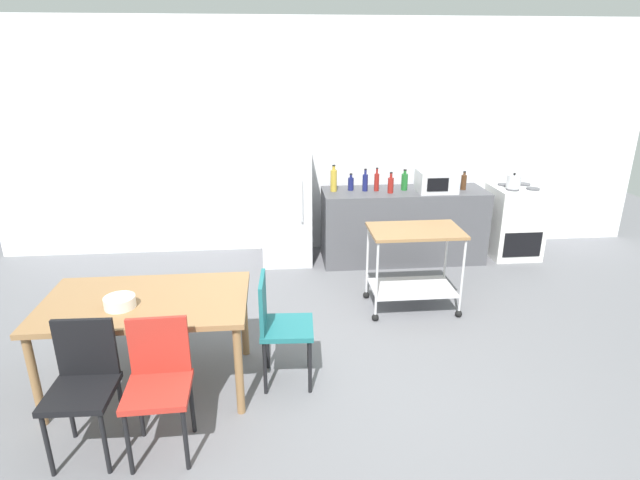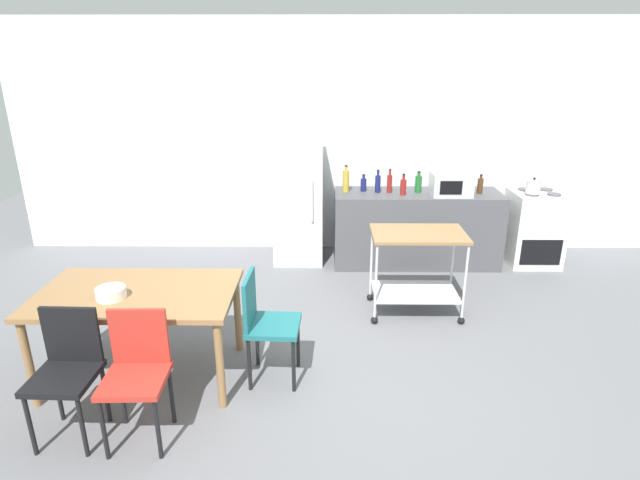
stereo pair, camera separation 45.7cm
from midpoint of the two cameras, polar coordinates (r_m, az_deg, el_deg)
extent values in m
plane|color=slate|center=(4.15, 2.15, -16.14)|extent=(12.00, 12.00, 0.00)
cube|color=white|center=(6.62, -1.27, 11.27)|extent=(8.40, 0.12, 2.90)
cube|color=#4C4C51|center=(6.40, 7.25, 1.60)|extent=(2.00, 0.64, 0.90)
cube|color=olive|center=(4.08, -22.09, -6.50)|extent=(1.50, 0.90, 0.04)
cylinder|color=olive|center=(4.20, -32.17, -13.33)|extent=(0.06, 0.06, 0.71)
cylinder|color=olive|center=(3.78, -12.62, -14.16)|extent=(0.06, 0.06, 0.71)
cylinder|color=olive|center=(4.81, -28.21, -8.42)|extent=(0.06, 0.06, 0.71)
cylinder|color=olive|center=(4.45, -11.45, -8.54)|extent=(0.06, 0.06, 0.71)
cube|color=#B72D23|center=(3.54, -21.44, -15.59)|extent=(0.41, 0.41, 0.04)
cube|color=#B72D23|center=(3.57, -21.21, -11.03)|extent=(0.38, 0.04, 0.40)
cylinder|color=black|center=(3.60, -24.37, -20.24)|extent=(0.03, 0.03, 0.45)
cylinder|color=black|center=(3.51, -18.72, -20.53)|extent=(0.03, 0.03, 0.45)
cylinder|color=black|center=(3.85, -22.91, -17.06)|extent=(0.03, 0.03, 0.45)
cylinder|color=black|center=(3.77, -17.72, -17.22)|extent=(0.03, 0.03, 0.45)
cube|color=black|center=(3.71, -28.61, -14.95)|extent=(0.41, 0.41, 0.04)
cube|color=black|center=(3.74, -28.06, -10.63)|extent=(0.38, 0.04, 0.40)
cylinder|color=black|center=(3.80, -31.50, -19.18)|extent=(0.03, 0.03, 0.45)
cylinder|color=black|center=(3.66, -26.51, -19.83)|extent=(0.03, 0.03, 0.45)
cylinder|color=black|center=(4.04, -29.30, -16.30)|extent=(0.03, 0.03, 0.45)
cylinder|color=black|center=(3.91, -24.62, -16.76)|extent=(0.03, 0.03, 0.45)
cube|color=#1E666B|center=(4.00, -7.02, -9.81)|extent=(0.42, 0.42, 0.04)
cube|color=#1E666B|center=(3.92, -9.80, -7.00)|extent=(0.05, 0.38, 0.40)
cylinder|color=black|center=(3.97, -4.53, -14.08)|extent=(0.03, 0.03, 0.45)
cylinder|color=black|center=(4.26, -4.38, -11.53)|extent=(0.03, 0.03, 0.45)
cylinder|color=black|center=(4.00, -9.55, -14.05)|extent=(0.03, 0.03, 0.45)
cylinder|color=black|center=(4.29, -9.02, -11.52)|extent=(0.03, 0.03, 0.45)
cube|color=white|center=(6.87, 19.11, 1.92)|extent=(0.60, 0.60, 0.90)
cube|color=black|center=(6.67, 19.95, -0.54)|extent=(0.48, 0.01, 0.32)
cylinder|color=#47474C|center=(6.59, 18.94, 5.38)|extent=(0.16, 0.16, 0.02)
cylinder|color=#47474C|center=(6.70, 20.98, 5.36)|extent=(0.16, 0.16, 0.02)
cylinder|color=#47474C|center=(6.81, 18.15, 5.90)|extent=(0.16, 0.16, 0.02)
cylinder|color=#47474C|center=(6.91, 20.14, 5.88)|extent=(0.16, 0.16, 0.02)
cube|color=silver|center=(6.25, -5.95, 4.33)|extent=(0.60, 0.60, 1.55)
cylinder|color=silver|center=(5.93, -4.25, 4.29)|extent=(0.02, 0.02, 0.50)
cube|color=olive|center=(5.01, 8.12, 1.00)|extent=(0.90, 0.56, 0.03)
cube|color=silver|center=(5.24, 7.79, -5.37)|extent=(0.83, 0.52, 0.02)
cylinder|color=silver|center=(4.85, 3.71, -4.41)|extent=(0.02, 0.02, 0.76)
sphere|color=black|center=(5.03, 3.60, -8.71)|extent=(0.07, 0.07, 0.07)
cylinder|color=silver|center=(5.04, 13.21, -3.94)|extent=(0.02, 0.02, 0.76)
sphere|color=black|center=(5.22, 12.85, -8.11)|extent=(0.07, 0.07, 0.07)
cylinder|color=silver|center=(5.30, 2.89, -2.19)|extent=(0.02, 0.02, 0.76)
sphere|color=black|center=(5.47, 2.81, -6.22)|extent=(0.07, 0.07, 0.07)
cylinder|color=silver|center=(5.48, 11.62, -1.85)|extent=(0.02, 0.02, 0.76)
sphere|color=black|center=(5.64, 11.33, -5.76)|extent=(0.07, 0.07, 0.07)
cylinder|color=gold|center=(6.16, -0.59, 6.63)|extent=(0.08, 0.08, 0.26)
cylinder|color=gold|center=(6.12, -0.60, 8.04)|extent=(0.04, 0.04, 0.05)
cylinder|color=black|center=(6.12, -0.60, 8.32)|extent=(0.04, 0.04, 0.01)
cylinder|color=navy|center=(6.22, 1.36, 6.26)|extent=(0.07, 0.07, 0.15)
cylinder|color=navy|center=(6.19, 1.37, 7.13)|extent=(0.03, 0.03, 0.04)
cylinder|color=black|center=(6.19, 1.37, 7.37)|extent=(0.04, 0.04, 0.01)
cylinder|color=navy|center=(6.18, 2.96, 6.40)|extent=(0.07, 0.07, 0.20)
cylinder|color=navy|center=(6.15, 2.99, 7.57)|extent=(0.03, 0.03, 0.06)
cylinder|color=black|center=(6.15, 2.99, 7.89)|extent=(0.03, 0.03, 0.01)
cylinder|color=maroon|center=(6.20, 4.26, 6.44)|extent=(0.06, 0.06, 0.21)
cylinder|color=maroon|center=(6.17, 4.29, 7.66)|extent=(0.03, 0.03, 0.06)
cylinder|color=black|center=(6.16, 4.30, 8.00)|extent=(0.03, 0.03, 0.01)
cylinder|color=maroon|center=(6.12, 5.80, 6.07)|extent=(0.07, 0.07, 0.18)
cylinder|color=maroon|center=(6.09, 5.84, 7.17)|extent=(0.03, 0.03, 0.06)
cylinder|color=black|center=(6.08, 5.85, 7.49)|extent=(0.03, 0.03, 0.01)
cylinder|color=#1E6628|center=(6.27, 7.39, 6.44)|extent=(0.08, 0.08, 0.20)
cylinder|color=#1E6628|center=(6.25, 7.44, 7.52)|extent=(0.04, 0.04, 0.04)
cylinder|color=black|center=(6.24, 7.45, 7.77)|extent=(0.04, 0.04, 0.01)
cube|color=silver|center=(6.24, 10.90, 6.46)|extent=(0.46, 0.34, 0.26)
cube|color=black|center=(6.07, 10.98, 6.07)|extent=(0.25, 0.01, 0.16)
cylinder|color=#4C2D19|center=(6.43, 13.85, 6.27)|extent=(0.07, 0.07, 0.18)
cylinder|color=#4C2D19|center=(6.41, 13.93, 7.20)|extent=(0.03, 0.03, 0.04)
cylinder|color=black|center=(6.40, 13.94, 7.41)|extent=(0.03, 0.03, 0.01)
cylinder|color=white|center=(4.00, -24.64, -6.42)|extent=(0.22, 0.22, 0.08)
cylinder|color=silver|center=(6.59, 19.04, 6.18)|extent=(0.17, 0.17, 0.16)
sphere|color=black|center=(6.57, 19.13, 6.98)|extent=(0.03, 0.03, 0.03)
cylinder|color=silver|center=(6.64, 19.97, 6.37)|extent=(0.08, 0.02, 0.07)
camera|label=1|loc=(0.23, -92.72, -0.98)|focal=28.57mm
camera|label=2|loc=(0.23, 87.28, 0.98)|focal=28.57mm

